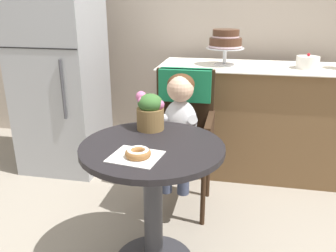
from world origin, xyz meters
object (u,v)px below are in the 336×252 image
object	(u,v)px
wicker_chair	(183,117)
seated_child	(179,119)
tiered_cake_stand	(225,41)
round_layer_cake	(308,62)
donut_front	(138,153)
flower_vase	(150,110)
cafe_table	(153,183)
refrigerator	(60,70)

from	to	relation	value
wicker_chair	seated_child	world-z (taller)	seated_child
seated_child	tiered_cake_stand	world-z (taller)	tiered_cake_stand
tiered_cake_stand	round_layer_cake	world-z (taller)	tiered_cake_stand
donut_front	round_layer_cake	size ratio (longest dim) A/B	0.70
seated_child	donut_front	xyz separation A→B (m)	(-0.07, -0.70, 0.06)
wicker_chair	flower_vase	world-z (taller)	wicker_chair
donut_front	flower_vase	bearing A→B (deg)	95.38
cafe_table	donut_front	world-z (taller)	donut_front
donut_front	round_layer_cake	bearing A→B (deg)	56.83
donut_front	round_layer_cake	world-z (taller)	round_layer_cake
wicker_chair	refrigerator	distance (m)	1.19
donut_front	wicker_chair	bearing A→B (deg)	85.09
cafe_table	tiered_cake_stand	bearing A→B (deg)	77.82
flower_vase	seated_child	bearing A→B (deg)	71.38
seated_child	round_layer_cake	xyz separation A→B (m)	(0.86, 0.73, 0.27)
flower_vase	refrigerator	distance (m)	1.32
cafe_table	donut_front	xyz separation A→B (m)	(-0.03, -0.15, 0.23)
round_layer_cake	donut_front	bearing A→B (deg)	-123.17
wicker_chair	flower_vase	size ratio (longest dim) A/B	4.57
seated_child	round_layer_cake	distance (m)	1.16
tiered_cake_stand	round_layer_cake	xyz separation A→B (m)	(0.63, -0.02, -0.14)
cafe_table	refrigerator	bearing A→B (deg)	133.67
tiered_cake_stand	donut_front	bearing A→B (deg)	-101.99
cafe_table	seated_child	size ratio (longest dim) A/B	0.99
cafe_table	wicker_chair	distance (m)	0.71
wicker_chair	round_layer_cake	world-z (taller)	round_layer_cake
seated_child	donut_front	world-z (taller)	seated_child
round_layer_cake	refrigerator	world-z (taller)	refrigerator
wicker_chair	refrigerator	world-z (taller)	refrigerator
seated_child	round_layer_cake	bearing A→B (deg)	40.45
cafe_table	donut_front	bearing A→B (deg)	-100.33
cafe_table	donut_front	distance (m)	0.28
seated_child	flower_vase	size ratio (longest dim) A/B	3.48
tiered_cake_stand	round_layer_cake	size ratio (longest dim) A/B	1.76
cafe_table	tiered_cake_stand	world-z (taller)	tiered_cake_stand
wicker_chair	donut_front	size ratio (longest dim) A/B	8.00
flower_vase	round_layer_cake	distance (m)	1.44
round_layer_cake	wicker_chair	bearing A→B (deg)	-146.11
tiered_cake_stand	flower_vase	bearing A→B (deg)	-107.67
donut_front	tiered_cake_stand	bearing A→B (deg)	78.01
wicker_chair	refrigerator	size ratio (longest dim) A/B	0.56
wicker_chair	round_layer_cake	size ratio (longest dim) A/B	5.59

